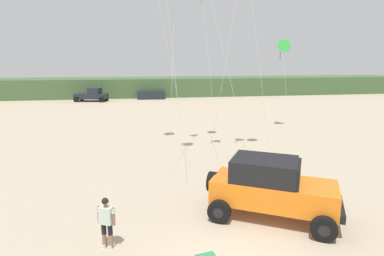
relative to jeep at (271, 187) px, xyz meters
The scene contains 6 objects.
dune_ridge 45.04m from the jeep, 90.84° to the left, with size 90.00×9.02×3.00m, color #426038.
jeep is the anchor object (origin of this frame).
person_watching 5.90m from the jeep, behind, with size 0.58×0.43×1.67m.
distant_pickup 39.55m from the jeep, 106.46° to the left, with size 4.91×3.30×1.98m.
distant_sedan 39.52m from the jeep, 93.71° to the left, with size 4.20×1.70×1.20m, color #1E232D.
kite_green_box 17.98m from the jeep, 64.34° to the left, with size 2.14×5.85×7.59m.
Camera 1 is at (-2.37, -7.33, 5.72)m, focal length 29.76 mm.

